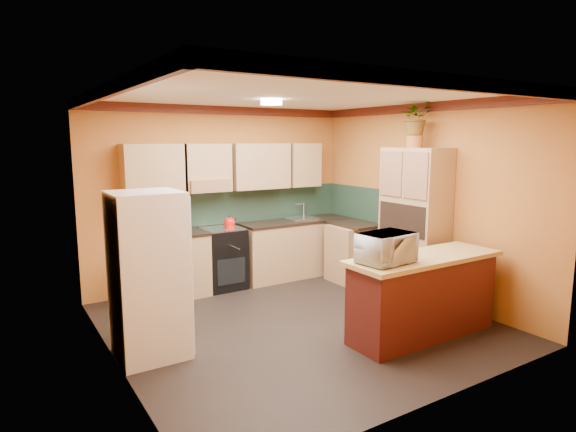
% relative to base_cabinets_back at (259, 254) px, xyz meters
% --- Properties ---
extents(room_shell, '(4.24, 4.24, 2.72)m').
position_rel_base_cabinets_back_xyz_m(room_shell, '(-0.45, -1.52, 1.65)').
color(room_shell, black).
rests_on(room_shell, ground).
extents(base_cabinets_back, '(3.65, 0.60, 0.88)m').
position_rel_base_cabinets_back_xyz_m(base_cabinets_back, '(0.00, 0.00, 0.00)').
color(base_cabinets_back, tan).
rests_on(base_cabinets_back, ground).
extents(countertop_back, '(3.65, 0.62, 0.04)m').
position_rel_base_cabinets_back_xyz_m(countertop_back, '(0.00, -0.00, 0.46)').
color(countertop_back, black).
rests_on(countertop_back, base_cabinets_back).
extents(stove, '(0.58, 0.58, 0.91)m').
position_rel_base_cabinets_back_xyz_m(stove, '(-0.62, -0.00, 0.02)').
color(stove, black).
rests_on(stove, ground).
extents(kettle, '(0.17, 0.17, 0.18)m').
position_rel_base_cabinets_back_xyz_m(kettle, '(-0.52, -0.05, 0.56)').
color(kettle, red).
rests_on(kettle, stove).
extents(sink, '(0.48, 0.40, 0.03)m').
position_rel_base_cabinets_back_xyz_m(sink, '(0.78, 0.00, 0.50)').
color(sink, silver).
rests_on(sink, countertop_back).
extents(base_cabinets_right, '(0.60, 0.80, 0.88)m').
position_rel_base_cabinets_back_xyz_m(base_cabinets_right, '(1.33, -0.74, 0.00)').
color(base_cabinets_right, tan).
rests_on(base_cabinets_right, ground).
extents(countertop_right, '(0.62, 0.80, 0.04)m').
position_rel_base_cabinets_back_xyz_m(countertop_right, '(1.33, -0.74, 0.46)').
color(countertop_right, black).
rests_on(countertop_right, base_cabinets_right).
extents(fridge, '(0.68, 0.66, 1.70)m').
position_rel_base_cabinets_back_xyz_m(fridge, '(-2.22, -1.71, 0.41)').
color(fridge, white).
rests_on(fridge, ground).
extents(pantry, '(0.48, 0.90, 2.10)m').
position_rel_base_cabinets_back_xyz_m(pantry, '(1.38, -1.89, 0.61)').
color(pantry, tan).
rests_on(pantry, ground).
extents(fern_pot, '(0.22, 0.22, 0.16)m').
position_rel_base_cabinets_back_xyz_m(fern_pot, '(1.38, -1.84, 1.74)').
color(fern_pot, '#AE5D2A').
rests_on(fern_pot, pantry).
extents(fern, '(0.45, 0.39, 0.49)m').
position_rel_base_cabinets_back_xyz_m(fern, '(1.38, -1.84, 2.06)').
color(fern, tan).
rests_on(fern, fern_pot).
extents(breakfast_bar, '(1.80, 0.55, 0.88)m').
position_rel_base_cabinets_back_xyz_m(breakfast_bar, '(0.53, -2.85, 0.00)').
color(breakfast_bar, '#4B1811').
rests_on(breakfast_bar, ground).
extents(bar_top, '(1.90, 0.65, 0.05)m').
position_rel_base_cabinets_back_xyz_m(bar_top, '(0.53, -2.85, 0.47)').
color(bar_top, tan).
rests_on(bar_top, breakfast_bar).
extents(microwave, '(0.62, 0.45, 0.32)m').
position_rel_base_cabinets_back_xyz_m(microwave, '(-0.05, -2.85, 0.65)').
color(microwave, white).
rests_on(microwave, bar_top).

